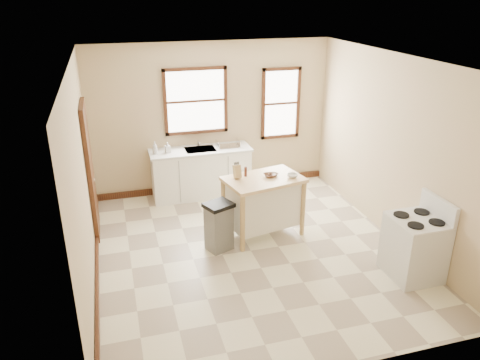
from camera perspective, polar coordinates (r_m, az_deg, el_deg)
name	(u,v)px	position (r m, az deg, el deg)	size (l,w,h in m)	color
floor	(251,251)	(7.11, 1.34, -8.60)	(5.00, 5.00, 0.00)	#F3EAC1
ceiling	(253,61)	(6.15, 1.58, 14.34)	(5.00, 5.00, 0.00)	white
wall_back	(212,118)	(8.80, -3.43, 7.51)	(4.50, 0.04, 2.80)	tan
wall_left	(82,181)	(6.25, -18.66, -0.06)	(0.04, 5.00, 2.80)	tan
wall_right	(394,149)	(7.45, 18.24, 3.59)	(0.04, 5.00, 2.80)	tan
window_main	(196,101)	(8.64, -5.42, 9.56)	(1.17, 0.06, 1.22)	#36160E
window_side	(281,103)	(9.11, 4.99, 9.28)	(0.77, 0.06, 1.37)	#36160E
door_left	(90,170)	(7.58, -17.80, 1.16)	(0.06, 0.90, 2.10)	#36160E
baseboard_back	(214,185)	(9.21, -3.20, -0.61)	(4.50, 0.04, 0.12)	#36160E
baseboard_left	(97,270)	(6.85, -17.01, -10.44)	(0.04, 5.00, 0.12)	#36160E
sink_counter	(201,172)	(8.76, -4.77, 0.92)	(1.86, 0.62, 0.92)	white
faucet	(198,141)	(8.74, -5.12, 4.81)	(0.03, 0.03, 0.22)	silver
soap_bottle_a	(155,148)	(8.44, -10.33, 3.89)	(0.09, 0.09, 0.22)	#B2B2B2
soap_bottle_b	(168,147)	(8.46, -8.81, 3.94)	(0.09, 0.09, 0.19)	#B2B2B2
dish_rack	(228,144)	(8.68, -1.49, 4.39)	(0.42, 0.32, 0.11)	silver
kitchen_island	(263,206)	(7.36, 2.83, -3.21)	(1.17, 0.75, 0.96)	#E2C384
knife_block	(237,172)	(7.12, -0.35, 0.98)	(0.10, 0.10, 0.20)	tan
pepper_grinder	(246,172)	(7.20, 0.68, 1.02)	(0.04, 0.04, 0.15)	#481E13
bowl_a	(269,175)	(7.22, 3.58, 0.58)	(0.18, 0.18, 0.04)	brown
bowl_b	(273,175)	(7.26, 4.10, 0.66)	(0.15, 0.15, 0.04)	brown
bowl_c	(292,176)	(7.22, 6.40, 0.53)	(0.17, 0.17, 0.05)	silver
trash_bin	(219,226)	(6.98, -2.59, -5.66)	(0.39, 0.33, 0.76)	#60615E
gas_stove	(415,239)	(6.71, 20.61, -6.71)	(0.69, 0.70, 1.12)	silver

